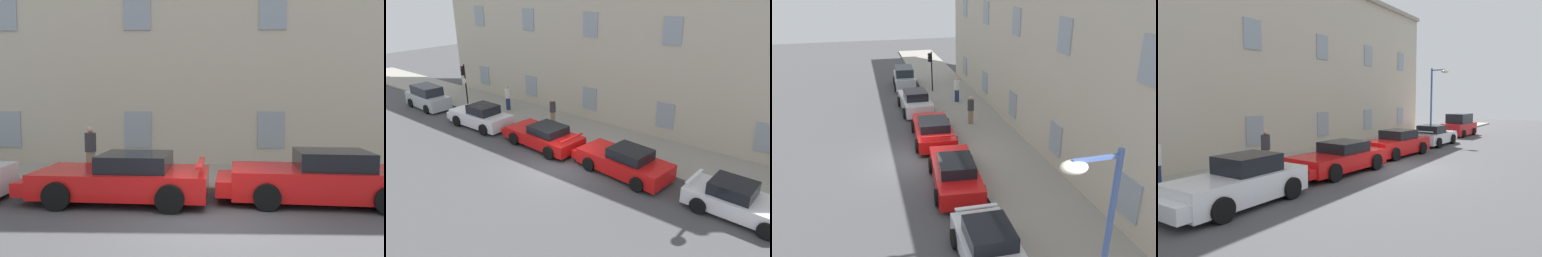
{
  "view_description": "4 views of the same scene",
  "coord_description": "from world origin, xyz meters",
  "views": [
    {
      "loc": [
        -0.18,
        -8.2,
        2.76
      ],
      "look_at": [
        -0.42,
        2.48,
        1.94
      ],
      "focal_mm": 33.24,
      "sensor_mm": 36.0,
      "label": 1
    },
    {
      "loc": [
        11.33,
        -12.66,
        8.71
      ],
      "look_at": [
        -0.56,
        2.4,
        1.21
      ],
      "focal_mm": 34.6,
      "sensor_mm": 36.0,
      "label": 2
    },
    {
      "loc": [
        18.16,
        -2.17,
        8.84
      ],
      "look_at": [
        -0.18,
        2.71,
        1.39
      ],
      "focal_mm": 36.96,
      "sensor_mm": 36.0,
      "label": 3
    },
    {
      "loc": [
        -14.48,
        -7.49,
        3.32
      ],
      "look_at": [
        -1.37,
        1.49,
        1.86
      ],
      "focal_mm": 32.66,
      "sensor_mm": 36.0,
      "label": 4
    }
  ],
  "objects": [
    {
      "name": "sportscar_red_lead",
      "position": [
        -7.88,
        1.23,
        0.65
      ],
      "size": [
        4.72,
        2.12,
        1.51
      ],
      "color": "white",
      "rests_on": "ground"
    },
    {
      "name": "pedestrian_strolling",
      "position": [
        -4.05,
        4.16,
        1.02
      ],
      "size": [
        0.56,
        0.56,
        1.74
      ],
      "color": "#8C7259",
      "rests_on": "sidewalk"
    },
    {
      "name": "hatchback_parked",
      "position": [
        -14.02,
        1.26,
        0.79
      ],
      "size": [
        4.04,
        1.94,
        1.71
      ],
      "color": "#B2B7BC",
      "rests_on": "ground"
    },
    {
      "name": "sportscar_tail_end",
      "position": [
        8.66,
        1.3,
        0.6
      ],
      "size": [
        4.62,
        2.17,
        1.37
      ],
      "color": "white",
      "rests_on": "ground"
    },
    {
      "name": "ground_plane",
      "position": [
        0.0,
        0.0,
        0.0
      ],
      "size": [
        80.0,
        80.0,
        0.0
      ],
      "primitive_type": "plane",
      "color": "#444447"
    },
    {
      "name": "sportscar_yellow_flank",
      "position": [
        -2.46,
        1.47,
        0.61
      ],
      "size": [
        5.2,
        2.47,
        1.33
      ],
      "color": "red",
      "rests_on": "ground"
    },
    {
      "name": "building_facade",
      "position": [
        -0.0,
        8.56,
        5.35
      ],
      "size": [
        34.2,
        4.78,
        10.68
      ],
      "color": "#BCB29E",
      "rests_on": "ground"
    },
    {
      "name": "traffic_light",
      "position": [
        -11.84,
        3.12,
        2.28
      ],
      "size": [
        0.44,
        0.36,
        3.13
      ],
      "color": "black",
      "rests_on": "sidewalk"
    },
    {
      "name": "sidewalk",
      "position": [
        0.0,
        4.43,
        0.07
      ],
      "size": [
        60.0,
        3.96,
        0.14
      ],
      "primitive_type": "cube",
      "color": "gray",
      "rests_on": "ground"
    },
    {
      "name": "sportscar_white_middle",
      "position": [
        2.88,
        1.45,
        0.63
      ],
      "size": [
        5.26,
        2.44,
        1.43
      ],
      "color": "red",
      "rests_on": "ground"
    },
    {
      "name": "pedestrian_admiring",
      "position": [
        -8.65,
        4.42,
        1.05
      ],
      "size": [
        0.5,
        0.5,
        1.79
      ],
      "color": "navy",
      "rests_on": "sidewalk"
    }
  ]
}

